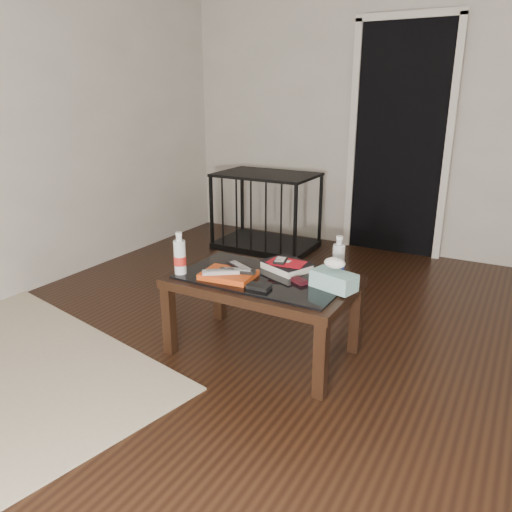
{
  "coord_description": "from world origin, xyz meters",
  "views": [
    {
      "loc": [
        0.69,
        -2.07,
        1.43
      ],
      "look_at": [
        -0.61,
        0.25,
        0.55
      ],
      "focal_mm": 35.0,
      "sensor_mm": 36.0,
      "label": 1
    }
  ],
  "objects_px": {
    "coffee_table": "(263,287)",
    "pet_crate": "(266,224)",
    "water_bottle_right": "(339,257)",
    "textbook": "(287,266)",
    "water_bottle_left": "(180,253)",
    "tissue_box": "(334,280)"
  },
  "relations": [
    {
      "from": "water_bottle_right",
      "to": "tissue_box",
      "type": "xyz_separation_m",
      "value": [
        0.04,
        -0.16,
        -0.07
      ]
    },
    {
      "from": "coffee_table",
      "to": "water_bottle_right",
      "type": "height_order",
      "value": "water_bottle_right"
    },
    {
      "from": "coffee_table",
      "to": "water_bottle_left",
      "type": "height_order",
      "value": "water_bottle_left"
    },
    {
      "from": "textbook",
      "to": "water_bottle_right",
      "type": "distance_m",
      "value": 0.32
    },
    {
      "from": "pet_crate",
      "to": "textbook",
      "type": "bearing_deg",
      "value": -59.4
    },
    {
      "from": "coffee_table",
      "to": "tissue_box",
      "type": "bearing_deg",
      "value": 3.35
    },
    {
      "from": "coffee_table",
      "to": "tissue_box",
      "type": "height_order",
      "value": "tissue_box"
    },
    {
      "from": "coffee_table",
      "to": "water_bottle_left",
      "type": "distance_m",
      "value": 0.5
    },
    {
      "from": "coffee_table",
      "to": "pet_crate",
      "type": "height_order",
      "value": "pet_crate"
    },
    {
      "from": "water_bottle_right",
      "to": "textbook",
      "type": "bearing_deg",
      "value": -176.56
    },
    {
      "from": "textbook",
      "to": "tissue_box",
      "type": "xyz_separation_m",
      "value": [
        0.34,
        -0.14,
        0.02
      ]
    },
    {
      "from": "textbook",
      "to": "tissue_box",
      "type": "height_order",
      "value": "tissue_box"
    },
    {
      "from": "tissue_box",
      "to": "pet_crate",
      "type": "bearing_deg",
      "value": 142.67
    },
    {
      "from": "textbook",
      "to": "water_bottle_left",
      "type": "bearing_deg",
      "value": -123.38
    },
    {
      "from": "water_bottle_left",
      "to": "water_bottle_right",
      "type": "bearing_deg",
      "value": 24.42
    },
    {
      "from": "pet_crate",
      "to": "water_bottle_left",
      "type": "xyz_separation_m",
      "value": [
        0.5,
        -1.96,
        0.35
      ]
    },
    {
      "from": "tissue_box",
      "to": "water_bottle_right",
      "type": "bearing_deg",
      "value": 118.39
    },
    {
      "from": "pet_crate",
      "to": "tissue_box",
      "type": "bearing_deg",
      "value": -53.87
    },
    {
      "from": "tissue_box",
      "to": "coffee_table",
      "type": "bearing_deg",
      "value": -161.1
    },
    {
      "from": "water_bottle_left",
      "to": "water_bottle_right",
      "type": "relative_size",
      "value": 1.0
    },
    {
      "from": "coffee_table",
      "to": "pet_crate",
      "type": "relative_size",
      "value": 1.1
    },
    {
      "from": "pet_crate",
      "to": "water_bottle_left",
      "type": "bearing_deg",
      "value": -76.57
    }
  ]
}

